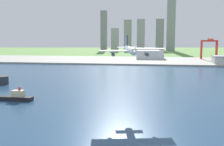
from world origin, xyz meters
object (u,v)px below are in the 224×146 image
object	(u,v)px
warehouse_main	(150,53)
airplane_landing	(130,50)
tugboat_small	(17,97)
port_crane_red	(209,44)

from	to	relation	value
warehouse_main	airplane_landing	bearing A→B (deg)	-90.93
tugboat_small	port_crane_red	xyz separation A→B (m)	(187.66, 343.93, 26.08)
tugboat_small	airplane_landing	bearing A→B (deg)	-10.49
airplane_landing	port_crane_red	bearing A→B (deg)	73.25
tugboat_small	warehouse_main	xyz separation A→B (m)	(85.53, 344.95, 8.77)
airplane_landing	warehouse_main	world-z (taller)	airplane_landing
port_crane_red	airplane_landing	bearing A→B (deg)	-106.75
port_crane_red	warehouse_main	xyz separation A→B (m)	(-102.13, 1.01, -17.31)
port_crane_red	warehouse_main	bearing A→B (deg)	179.43
airplane_landing	port_crane_red	world-z (taller)	airplane_landing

